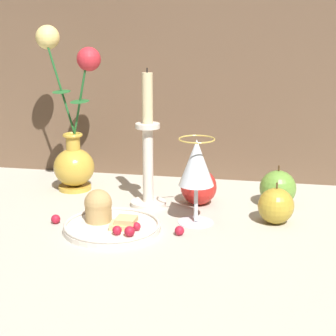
{
  "coord_description": "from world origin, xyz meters",
  "views": [
    {
      "loc": [
        0.25,
        -1.04,
        0.4
      ],
      "look_at": [
        0.04,
        0.04,
        0.1
      ],
      "focal_mm": 60.0,
      "sensor_mm": 36.0,
      "label": 1
    }
  ],
  "objects_px": {
    "plate_with_pastries": "(109,220)",
    "apple_at_table_edge": "(278,188)",
    "candlestick": "(148,155)",
    "wine_glass": "(197,165)",
    "apple_near_glass": "(199,187)",
    "apple_beside_vase": "(276,206)",
    "vase": "(73,136)"
  },
  "relations": [
    {
      "from": "apple_beside_vase",
      "to": "apple_at_table_edge",
      "type": "height_order",
      "value": "apple_at_table_edge"
    },
    {
      "from": "plate_with_pastries",
      "to": "candlestick",
      "type": "xyz_separation_m",
      "value": [
        0.04,
        0.15,
        0.09
      ]
    },
    {
      "from": "candlestick",
      "to": "apple_near_glass",
      "type": "height_order",
      "value": "candlestick"
    },
    {
      "from": "vase",
      "to": "apple_at_table_edge",
      "type": "xyz_separation_m",
      "value": [
        0.47,
        -0.03,
        -0.09
      ]
    },
    {
      "from": "wine_glass",
      "to": "apple_at_table_edge",
      "type": "bearing_deg",
      "value": 39.63
    },
    {
      "from": "apple_beside_vase",
      "to": "apple_at_table_edge",
      "type": "xyz_separation_m",
      "value": [
        0.0,
        0.11,
        0.0
      ]
    },
    {
      "from": "vase",
      "to": "candlestick",
      "type": "relative_size",
      "value": 1.28
    },
    {
      "from": "candlestick",
      "to": "apple_at_table_edge",
      "type": "height_order",
      "value": "candlestick"
    },
    {
      "from": "apple_near_glass",
      "to": "candlestick",
      "type": "bearing_deg",
      "value": -163.58
    },
    {
      "from": "vase",
      "to": "apple_at_table_edge",
      "type": "relative_size",
      "value": 4.18
    },
    {
      "from": "wine_glass",
      "to": "apple_near_glass",
      "type": "distance_m",
      "value": 0.13
    },
    {
      "from": "plate_with_pastries",
      "to": "apple_near_glass",
      "type": "xyz_separation_m",
      "value": [
        0.15,
        0.18,
        0.02
      ]
    },
    {
      "from": "wine_glass",
      "to": "apple_at_table_edge",
      "type": "height_order",
      "value": "wine_glass"
    },
    {
      "from": "plate_with_pastries",
      "to": "wine_glass",
      "type": "distance_m",
      "value": 0.2
    },
    {
      "from": "vase",
      "to": "plate_with_pastries",
      "type": "relative_size",
      "value": 2.03
    },
    {
      "from": "vase",
      "to": "apple_at_table_edge",
      "type": "bearing_deg",
      "value": -3.85
    },
    {
      "from": "vase",
      "to": "apple_near_glass",
      "type": "xyz_separation_m",
      "value": [
        0.31,
        -0.05,
        -0.09
      ]
    },
    {
      "from": "candlestick",
      "to": "apple_near_glass",
      "type": "bearing_deg",
      "value": 16.42
    },
    {
      "from": "vase",
      "to": "candlestick",
      "type": "xyz_separation_m",
      "value": [
        0.2,
        -0.08,
        -0.02
      ]
    },
    {
      "from": "plate_with_pastries",
      "to": "apple_at_table_edge",
      "type": "relative_size",
      "value": 2.06
    },
    {
      "from": "vase",
      "to": "plate_with_pastries",
      "type": "height_order",
      "value": "vase"
    },
    {
      "from": "apple_beside_vase",
      "to": "candlestick",
      "type": "bearing_deg",
      "value": 168.69
    },
    {
      "from": "apple_beside_vase",
      "to": "apple_near_glass",
      "type": "relative_size",
      "value": 0.92
    },
    {
      "from": "candlestick",
      "to": "apple_at_table_edge",
      "type": "xyz_separation_m",
      "value": [
        0.27,
        0.05,
        -0.07
      ]
    },
    {
      "from": "vase",
      "to": "apple_beside_vase",
      "type": "distance_m",
      "value": 0.5
    },
    {
      "from": "vase",
      "to": "plate_with_pastries",
      "type": "distance_m",
      "value": 0.3
    },
    {
      "from": "plate_with_pastries",
      "to": "apple_at_table_edge",
      "type": "distance_m",
      "value": 0.38
    },
    {
      "from": "wine_glass",
      "to": "apple_at_table_edge",
      "type": "relative_size",
      "value": 1.89
    },
    {
      "from": "plate_with_pastries",
      "to": "apple_near_glass",
      "type": "bearing_deg",
      "value": 50.86
    },
    {
      "from": "apple_beside_vase",
      "to": "apple_near_glass",
      "type": "bearing_deg",
      "value": 152.84
    },
    {
      "from": "wine_glass",
      "to": "apple_beside_vase",
      "type": "distance_m",
      "value": 0.18
    },
    {
      "from": "vase",
      "to": "plate_with_pastries",
      "type": "bearing_deg",
      "value": -56.48
    }
  ]
}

